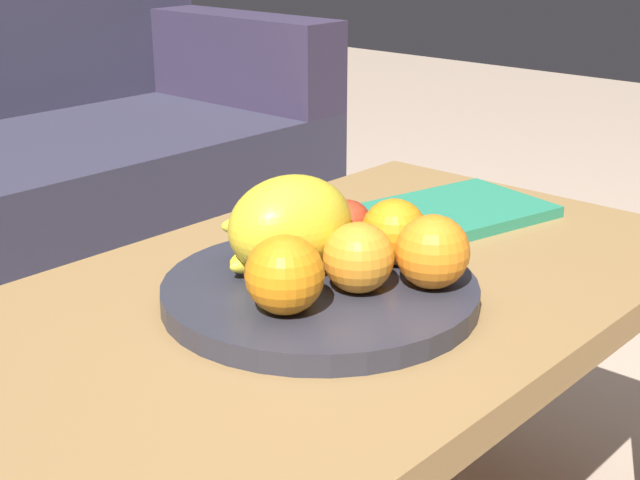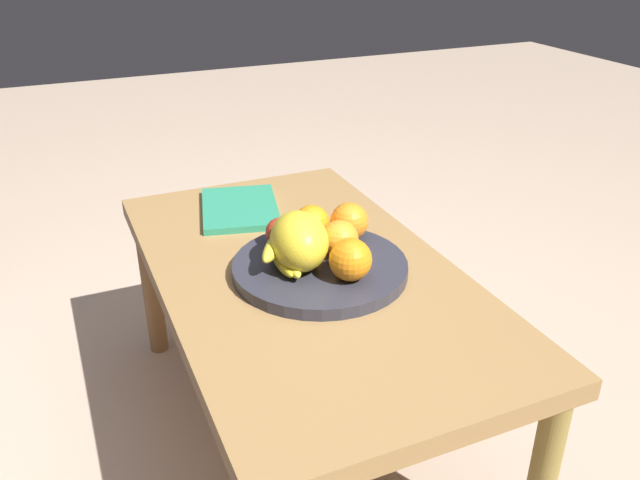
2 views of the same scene
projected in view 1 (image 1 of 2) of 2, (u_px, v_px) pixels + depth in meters
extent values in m
cube|color=olive|center=(323.00, 306.00, 1.07)|extent=(1.04, 0.59, 0.04)
cylinder|color=olive|center=(395.00, 300.00, 1.64)|extent=(0.05, 0.05, 0.41)
cube|color=#352C44|center=(226.00, 56.00, 2.35)|extent=(0.14, 0.70, 0.22)
cylinder|color=#2F2F3B|center=(320.00, 292.00, 1.02)|extent=(0.36, 0.36, 0.03)
ellipsoid|color=yellow|center=(291.00, 225.00, 1.03)|extent=(0.17, 0.14, 0.11)
sphere|color=orange|center=(433.00, 252.00, 0.99)|extent=(0.08, 0.08, 0.08)
sphere|color=orange|center=(358.00, 258.00, 0.98)|extent=(0.08, 0.08, 0.08)
sphere|color=orange|center=(394.00, 232.00, 1.06)|extent=(0.08, 0.08, 0.08)
sphere|color=orange|center=(285.00, 275.00, 0.93)|extent=(0.08, 0.08, 0.08)
sphere|color=#B3341B|center=(347.00, 225.00, 1.11)|extent=(0.06, 0.06, 0.06)
ellipsoid|color=yellow|center=(283.00, 253.00, 1.06)|extent=(0.15, 0.05, 0.03)
ellipsoid|color=yellow|center=(281.00, 248.00, 1.07)|extent=(0.15, 0.05, 0.03)
ellipsoid|color=yellow|center=(282.00, 223.00, 1.07)|extent=(0.14, 0.12, 0.03)
ellipsoid|color=yellow|center=(295.00, 226.00, 1.07)|extent=(0.15, 0.06, 0.03)
cube|color=#2B8B66|center=(456.00, 211.00, 1.31)|extent=(0.29, 0.23, 0.02)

